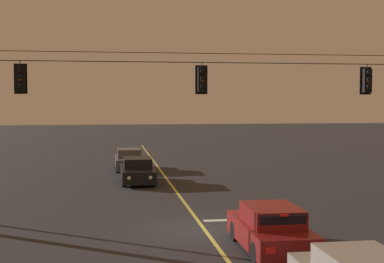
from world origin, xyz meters
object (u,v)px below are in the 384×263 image
object	(u,v)px
traffic_light_left_inner	(202,79)
car_oncoming_trailing	(129,160)
traffic_light_leftmost	(20,78)
traffic_light_centre	(367,80)
car_waiting_near_lane	(271,230)
car_oncoming_lead	(138,171)

from	to	relation	value
traffic_light_left_inner	car_oncoming_trailing	xyz separation A→B (m)	(-2.26, 15.70, -4.73)
traffic_light_leftmost	traffic_light_centre	distance (m)	13.54
traffic_light_left_inner	traffic_light_centre	bearing A→B (deg)	0.00
traffic_light_leftmost	traffic_light_centre	xyz separation A→B (m)	(13.54, 0.00, 0.00)
car_waiting_near_lane	car_oncoming_trailing	xyz separation A→B (m)	(-3.54, 20.74, -0.00)
traffic_light_centre	car_oncoming_trailing	world-z (taller)	traffic_light_centre
traffic_light_leftmost	car_waiting_near_lane	world-z (taller)	traffic_light_leftmost
car_waiting_near_lane	car_oncoming_lead	size ratio (longest dim) A/B	0.98
traffic_light_leftmost	car_oncoming_trailing	xyz separation A→B (m)	(4.53, 15.70, -4.73)
traffic_light_leftmost	car_oncoming_trailing	distance (m)	17.01
traffic_light_centre	car_waiting_near_lane	size ratio (longest dim) A/B	0.28
traffic_light_centre	car_waiting_near_lane	distance (m)	8.82
traffic_light_leftmost	traffic_light_left_inner	world-z (taller)	same
car_oncoming_trailing	car_waiting_near_lane	bearing A→B (deg)	-80.32
car_waiting_near_lane	car_oncoming_trailing	distance (m)	21.04
car_waiting_near_lane	traffic_light_leftmost	bearing A→B (deg)	147.99
car_oncoming_lead	traffic_light_leftmost	bearing A→B (deg)	-116.15
traffic_light_leftmost	car_waiting_near_lane	bearing A→B (deg)	-32.01
traffic_light_leftmost	car_oncoming_trailing	world-z (taller)	traffic_light_leftmost
traffic_light_leftmost	traffic_light_left_inner	xyz separation A→B (m)	(6.79, 0.00, 0.00)
car_waiting_near_lane	car_oncoming_lead	xyz separation A→B (m)	(-3.29, 14.78, -0.00)
traffic_light_centre	car_waiting_near_lane	bearing A→B (deg)	-137.34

